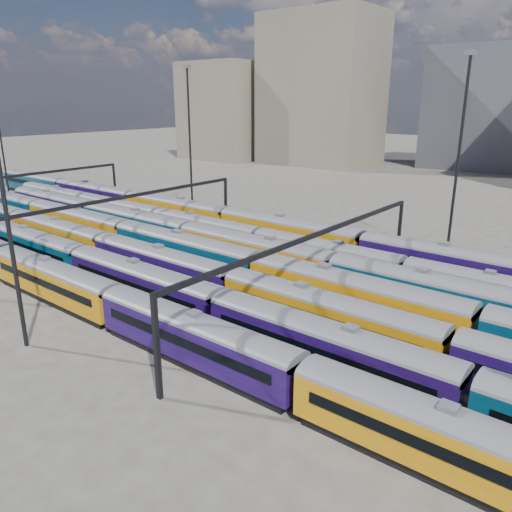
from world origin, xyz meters
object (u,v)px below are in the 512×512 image
Objects in this scene: rake_1 at (143,280)px; mast_2 at (2,183)px; rake_2 at (233,283)px; rake_0 at (194,333)px.

mast_2 reaches higher than rake_1.
rake_2 is (7.75, 5.00, 0.01)m from rake_1.
rake_1 is at bearing 158.18° from rake_0.
mast_2 reaches higher than rake_0.
rake_0 is 1.12× the size of rake_2.
rake_1 is (-12.49, 5.00, 0.11)m from rake_0.
mast_2 is (-13.41, -7.00, 11.33)m from rake_0.
rake_1 is at bearing -147.17° from rake_2.
rake_0 is 13.45m from rake_1.
rake_1 is 0.83× the size of rake_2.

